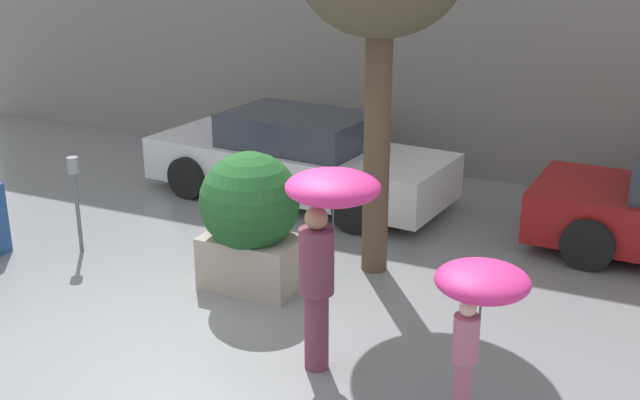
% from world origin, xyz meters
% --- Properties ---
extents(ground_plane, '(40.00, 40.00, 0.00)m').
position_xyz_m(ground_plane, '(0.00, 0.00, 0.00)').
color(ground_plane, slate).
extents(planter_box, '(1.11, 1.11, 1.58)m').
position_xyz_m(planter_box, '(0.21, 1.29, 0.85)').
color(planter_box, '#9E9384').
rests_on(planter_box, ground).
extents(person_adult, '(0.84, 0.84, 1.90)m').
position_xyz_m(person_adult, '(1.70, 0.07, 1.43)').
color(person_adult, brown).
rests_on(person_adult, ground).
extents(person_child, '(0.76, 0.76, 1.37)m').
position_xyz_m(person_child, '(3.13, -0.13, 1.12)').
color(person_child, '#B76684').
rests_on(person_child, ground).
extents(parked_car_near, '(4.68, 2.18, 1.29)m').
position_xyz_m(parked_car_near, '(-0.72, 4.30, 0.60)').
color(parked_car_near, silver).
rests_on(parked_car_near, ground).
extents(parking_meter, '(0.14, 0.14, 1.23)m').
position_xyz_m(parking_meter, '(-2.25, 1.27, 0.89)').
color(parking_meter, '#595B60').
rests_on(parking_meter, ground).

